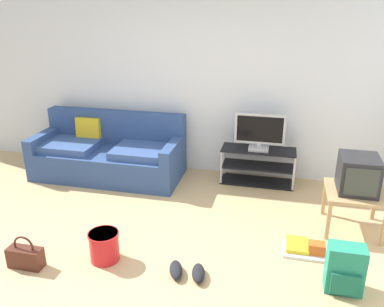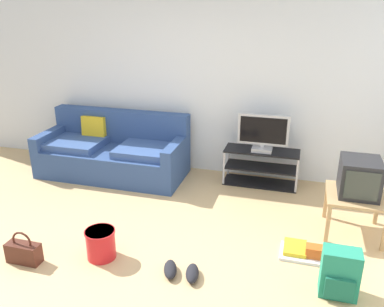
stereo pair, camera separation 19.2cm
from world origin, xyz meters
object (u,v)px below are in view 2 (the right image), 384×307
(crt_tv, at_px, (359,177))
(tv_stand, at_px, (261,167))
(flat_tv, at_px, (263,133))
(handbag, at_px, (24,252))
(couch, at_px, (114,152))
(floor_tray, at_px, (304,252))
(side_table, at_px, (356,200))
(sneakers_pair, at_px, (181,271))
(cleaning_bucket, at_px, (101,243))
(backpack, at_px, (340,274))

(crt_tv, bearing_deg, tv_stand, 138.86)
(flat_tv, bearing_deg, handbag, -129.77)
(flat_tv, bearing_deg, couch, -174.93)
(flat_tv, bearing_deg, floor_tray, -68.07)
(couch, bearing_deg, handbag, -87.01)
(handbag, bearing_deg, flat_tv, 50.23)
(couch, relative_size, floor_tray, 4.38)
(crt_tv, height_order, handbag, crt_tv)
(side_table, xyz_separation_m, sneakers_pair, (-1.55, -1.19, -0.35))
(crt_tv, height_order, cleaning_bucket, crt_tv)
(flat_tv, bearing_deg, sneakers_pair, -102.02)
(tv_stand, relative_size, handbag, 2.99)
(floor_tray, bearing_deg, crt_tv, 50.50)
(couch, xyz_separation_m, tv_stand, (2.07, 0.21, -0.07))
(sneakers_pair, bearing_deg, couch, 129.52)
(flat_tv, bearing_deg, backpack, -66.13)
(flat_tv, xyz_separation_m, handbag, (-1.96, -2.35, -0.62))
(tv_stand, relative_size, crt_tv, 2.24)
(handbag, distance_m, floor_tray, 2.70)
(couch, height_order, handbag, couch)
(couch, bearing_deg, tv_stand, 5.68)
(tv_stand, height_order, flat_tv, flat_tv)
(tv_stand, xyz_separation_m, floor_tray, (0.61, -1.54, -0.20))
(handbag, bearing_deg, backpack, 6.71)
(couch, relative_size, sneakers_pair, 5.19)
(side_table, relative_size, cleaning_bucket, 2.04)
(tv_stand, xyz_separation_m, sneakers_pair, (-0.46, -2.16, -0.20))
(handbag, height_order, cleaning_bucket, handbag)
(side_table, bearing_deg, backpack, -100.64)
(tv_stand, bearing_deg, couch, -174.32)
(sneakers_pair, distance_m, floor_tray, 1.24)
(crt_tv, height_order, floor_tray, crt_tv)
(handbag, relative_size, sneakers_pair, 0.83)
(floor_tray, bearing_deg, couch, 153.56)
(tv_stand, height_order, crt_tv, crt_tv)
(tv_stand, distance_m, side_table, 1.47)
(couch, height_order, cleaning_bucket, couch)
(side_table, height_order, sneakers_pair, side_table)
(flat_tv, height_order, handbag, flat_tv)
(tv_stand, bearing_deg, cleaning_bucket, -121.42)
(backpack, bearing_deg, cleaning_bucket, -163.45)
(side_table, bearing_deg, floor_tray, -130.29)
(couch, bearing_deg, crt_tv, -13.32)
(crt_tv, distance_m, cleaning_bucket, 2.69)
(tv_stand, height_order, handbag, tv_stand)
(crt_tv, relative_size, floor_tray, 0.94)
(crt_tv, bearing_deg, sneakers_pair, -142.04)
(tv_stand, xyz_separation_m, crt_tv, (1.09, -0.96, 0.40))
(handbag, xyz_separation_m, cleaning_bucket, (0.67, 0.27, 0.05))
(side_table, relative_size, crt_tv, 1.37)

